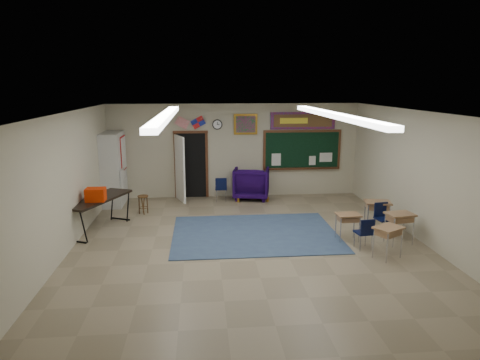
{
  "coord_description": "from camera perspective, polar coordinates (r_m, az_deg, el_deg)",
  "views": [
    {
      "loc": [
        -1.07,
        -9.08,
        3.59
      ],
      "look_at": [
        -0.1,
        1.5,
        1.21
      ],
      "focal_mm": 32.0,
      "sensor_mm": 36.0,
      "label": 1
    }
  ],
  "objects": [
    {
      "name": "bulletin_board",
      "position": [
        13.99,
        8.39,
        7.84
      ],
      "size": [
        2.1,
        0.05,
        0.55
      ],
      "color": "#B30F11",
      "rests_on": "back_wall"
    },
    {
      "name": "wooden_stool",
      "position": [
        12.41,
        -12.78,
        -3.18
      ],
      "size": [
        0.3,
        0.3,
        0.53
      ],
      "color": "#4E3217",
      "rests_on": "floor"
    },
    {
      "name": "folding_table",
      "position": [
        11.25,
        -18.3,
        -4.17
      ],
      "size": [
        1.44,
        2.13,
        1.15
      ],
      "rotation": [
        0.0,
        0.0,
        -0.42
      ],
      "color": "black",
      "rests_on": "floor"
    },
    {
      "name": "fluorescent_strips",
      "position": [
        9.17,
        1.51,
        8.57
      ],
      "size": [
        3.86,
        6.0,
        0.1
      ],
      "primitive_type": null,
      "color": "white",
      "rests_on": "ceiling"
    },
    {
      "name": "student_desk_back_left",
      "position": [
        9.58,
        19.08,
        -7.65
      ],
      "size": [
        0.71,
        0.66,
        0.69
      ],
      "rotation": [
        0.0,
        0.0,
        0.52
      ],
      "color": "#9D6F49",
      "rests_on": "floor"
    },
    {
      "name": "wingback_armchair",
      "position": [
        13.67,
        1.53,
        -0.38
      ],
      "size": [
        1.29,
        1.31,
        1.02
      ],
      "primitive_type": "imported",
      "rotation": [
        0.0,
        0.0,
        2.94
      ],
      "color": "#160534",
      "rests_on": "floor"
    },
    {
      "name": "student_desk_front_left",
      "position": [
        10.35,
        14.15,
        -5.93
      ],
      "size": [
        0.55,
        0.42,
        0.65
      ],
      "rotation": [
        0.0,
        0.0,
        0.03
      ],
      "color": "#9D6F49",
      "rests_on": "floor"
    },
    {
      "name": "ceiling",
      "position": [
        9.17,
        1.51,
        8.95
      ],
      "size": [
        8.0,
        9.0,
        0.04
      ],
      "primitive_type": "cube",
      "color": "silver",
      "rests_on": "back_wall"
    },
    {
      "name": "wall_flags",
      "position": [
        13.57,
        -6.67,
        7.87
      ],
      "size": [
        1.16,
        0.06,
        0.7
      ],
      "primitive_type": null,
      "color": "red",
      "rests_on": "back_wall"
    },
    {
      "name": "student_desk_front_right",
      "position": [
        11.27,
        17.8,
        -4.34
      ],
      "size": [
        0.69,
        0.57,
        0.74
      ],
      "rotation": [
        0.0,
        0.0,
        -0.18
      ],
      "color": "#9D6F49",
      "rests_on": "floor"
    },
    {
      "name": "left_wall",
      "position": [
        9.77,
        -22.54,
        -0.69
      ],
      "size": [
        0.04,
        9.0,
        3.0
      ],
      "primitive_type": "cube",
      "color": "#B3AC91",
      "rests_on": "floor"
    },
    {
      "name": "student_chair_reading",
      "position": [
        13.4,
        -2.53,
        -1.21
      ],
      "size": [
        0.41,
        0.41,
        0.77
      ],
      "primitive_type": null,
      "rotation": [
        0.0,
        0.0,
        3.08
      ],
      "color": "black",
      "rests_on": "floor"
    },
    {
      "name": "right_wall",
      "position": [
        10.61,
        23.44,
        0.23
      ],
      "size": [
        0.04,
        9.0,
        3.0
      ],
      "primitive_type": "cube",
      "color": "#B3AC91",
      "rests_on": "floor"
    },
    {
      "name": "back_wall",
      "position": [
        13.78,
        -0.72,
        3.92
      ],
      "size": [
        8.0,
        0.04,
        3.0
      ],
      "primitive_type": "cube",
      "color": "#B3AC91",
      "rests_on": "floor"
    },
    {
      "name": "doorway",
      "position": [
        13.68,
        -6.95,
        1.88
      ],
      "size": [
        1.1,
        0.89,
        2.16
      ],
      "color": "black",
      "rests_on": "back_wall"
    },
    {
      "name": "framed_art_print",
      "position": [
        13.68,
        0.76,
        7.44
      ],
      "size": [
        0.75,
        0.05,
        0.65
      ],
      "color": "#9F6F1E",
      "rests_on": "back_wall"
    },
    {
      "name": "floor",
      "position": [
        9.83,
        1.41,
        -8.79
      ],
      "size": [
        9.0,
        9.0,
        0.0
      ],
      "primitive_type": "plane",
      "color": "#84755B",
      "rests_on": "ground"
    },
    {
      "name": "student_chair_desk_b",
      "position": [
        10.94,
        18.66,
        -5.04
      ],
      "size": [
        0.45,
        0.45,
        0.78
      ],
      "primitive_type": null,
      "rotation": [
        0.0,
        0.0,
        0.16
      ],
      "color": "black",
      "rests_on": "floor"
    },
    {
      "name": "storage_cabinet",
      "position": [
        13.43,
        -16.48,
        1.43
      ],
      "size": [
        0.59,
        1.25,
        2.2
      ],
      "color": "#BBBBB6",
      "rests_on": "floor"
    },
    {
      "name": "student_chair_desk_a",
      "position": [
        9.92,
        16.14,
        -6.85
      ],
      "size": [
        0.41,
        0.41,
        0.73
      ],
      "primitive_type": null,
      "rotation": [
        0.0,
        0.0,
        3.27
      ],
      "color": "black",
      "rests_on": "floor"
    },
    {
      "name": "chalkboard",
      "position": [
        14.1,
        8.26,
        3.84
      ],
      "size": [
        2.55,
        0.14,
        1.3
      ],
      "color": "#532B17",
      "rests_on": "back_wall"
    },
    {
      "name": "student_desk_back_right",
      "position": [
        10.49,
        20.46,
        -5.85
      ],
      "size": [
        0.67,
        0.54,
        0.72
      ],
      "rotation": [
        0.0,
        0.0,
        0.16
      ],
      "color": "#9D6F49",
      "rests_on": "floor"
    },
    {
      "name": "front_wall",
      "position": [
        5.15,
        7.4,
        -11.41
      ],
      "size": [
        8.0,
        0.04,
        3.0
      ],
      "primitive_type": "cube",
      "color": "#B3AC91",
      "rests_on": "floor"
    },
    {
      "name": "area_rug",
      "position": [
        10.59,
        1.99,
        -7.12
      ],
      "size": [
        4.0,
        3.0,
        0.02
      ],
      "primitive_type": "cube",
      "color": "#364F68",
      "rests_on": "floor"
    },
    {
      "name": "wall_clock",
      "position": [
        13.62,
        -3.05,
        7.4
      ],
      "size": [
        0.32,
        0.05,
        0.32
      ],
      "color": "black",
      "rests_on": "back_wall"
    }
  ]
}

